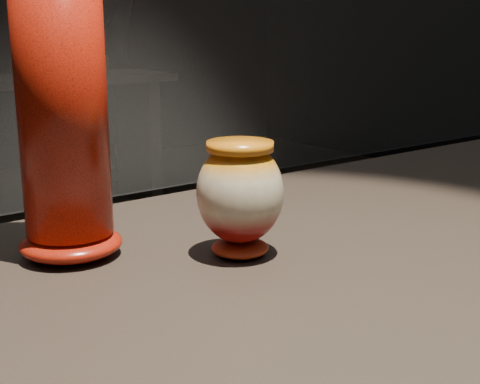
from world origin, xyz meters
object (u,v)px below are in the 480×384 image
object	(u,v)px
back_shelf	(14,121)
main_vase	(240,194)
tall_vase	(62,100)
visitor	(114,67)

from	to	relation	value
back_shelf	main_vase	bearing A→B (deg)	-103.92
main_vase	tall_vase	bearing A→B (deg)	143.24
tall_vase	back_shelf	world-z (taller)	tall_vase
visitor	tall_vase	bearing A→B (deg)	22.77
back_shelf	visitor	bearing A→B (deg)	34.27
tall_vase	visitor	size ratio (longest dim) A/B	0.25
main_vase	back_shelf	size ratio (longest dim) A/B	0.08
tall_vase	visitor	distance (m)	4.48
tall_vase	visitor	bearing A→B (deg)	62.23
main_vase	back_shelf	bearing A→B (deg)	76.08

